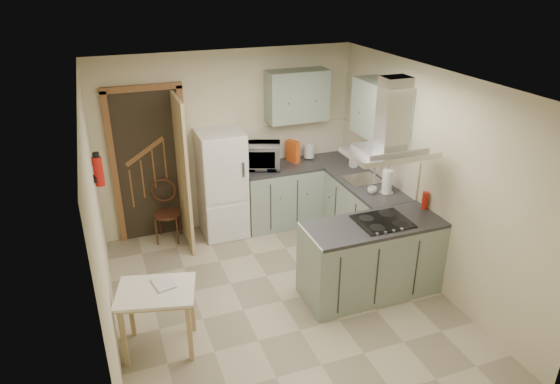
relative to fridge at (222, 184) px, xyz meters
name	(u,v)px	position (x,y,z in m)	size (l,w,h in m)	color
floor	(282,301)	(0.20, -1.80, -0.75)	(4.20, 4.20, 0.00)	tan
ceiling	(282,81)	(0.20, -1.80, 1.75)	(4.20, 4.20, 0.00)	silver
back_wall	(229,141)	(0.20, 0.30, 0.50)	(3.60, 3.60, 0.00)	beige
left_wall	(100,232)	(-1.60, -1.80, 0.50)	(4.20, 4.20, 0.00)	beige
right_wall	(428,178)	(2.00, -1.80, 0.50)	(4.20, 4.20, 0.00)	beige
doorway	(150,165)	(-0.90, 0.27, 0.30)	(1.10, 0.12, 2.10)	brown
fridge	(222,184)	(0.00, 0.00, 0.00)	(0.60, 0.60, 1.50)	white
counter_back	(281,195)	(0.86, 0.00, -0.30)	(1.08, 0.60, 0.90)	#9EB2A0
counter_right	(354,205)	(1.70, -0.68, -0.30)	(0.60, 1.95, 0.90)	#9EB2A0
splashback	(293,141)	(1.16, 0.29, 0.40)	(1.68, 0.02, 0.50)	beige
wall_cabinet_back	(297,96)	(1.15, 0.12, 1.10)	(0.85, 0.35, 0.70)	#9EB2A0
wall_cabinet_right	(381,111)	(1.82, -0.95, 1.10)	(0.35, 0.90, 0.70)	#9EB2A0
peninsula	(372,258)	(1.22, -1.98, -0.30)	(1.55, 0.65, 0.90)	#9EB2A0
hob	(383,221)	(1.32, -1.98, 0.16)	(0.58, 0.50, 0.01)	black
extractor_hood	(389,152)	(1.32, -1.98, 0.97)	(0.90, 0.55, 0.10)	silver
sink	(362,179)	(1.70, -0.85, 0.16)	(0.45, 0.40, 0.01)	silver
fire_extinguisher	(98,171)	(-1.54, -0.90, 0.75)	(0.10, 0.10, 0.32)	#B2140F
drop_leaf_table	(159,319)	(-1.19, -2.08, -0.41)	(0.73, 0.55, 0.68)	tan
bentwood_chair	(167,214)	(-0.77, 0.06, -0.36)	(0.35, 0.35, 0.78)	#4C1F19
microwave	(258,156)	(0.55, 0.06, 0.32)	(0.62, 0.42, 0.34)	black
kettle	(309,151)	(1.35, 0.13, 0.26)	(0.15, 0.15, 0.22)	silver
cereal_box	(293,151)	(1.09, 0.09, 0.31)	(0.08, 0.21, 0.31)	#EA591B
soap_bottle	(353,160)	(1.81, -0.39, 0.25)	(0.09, 0.09, 0.20)	silver
paper_towel	(387,181)	(1.77, -1.32, 0.31)	(0.12, 0.12, 0.31)	white
cup	(372,190)	(1.59, -1.28, 0.19)	(0.11, 0.11, 0.09)	silver
red_bottle	(425,200)	(1.95, -1.86, 0.25)	(0.07, 0.07, 0.21)	#B41F0F
book	(154,282)	(-1.19, -2.02, -0.01)	(0.19, 0.25, 0.11)	#A54437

